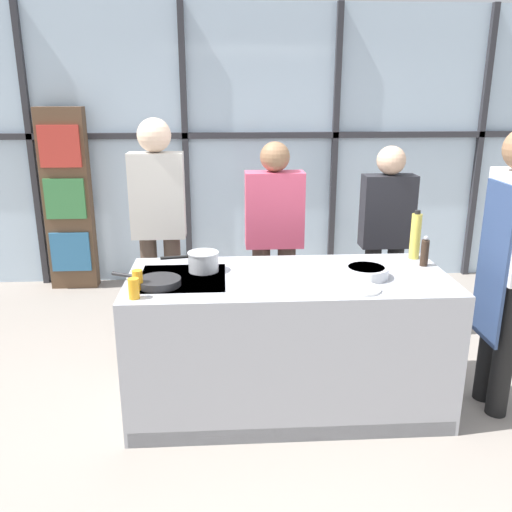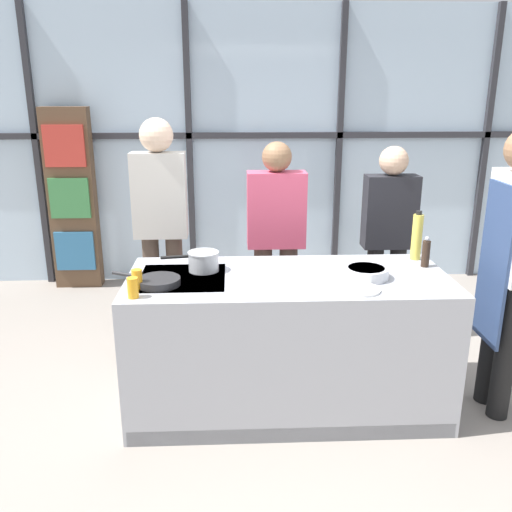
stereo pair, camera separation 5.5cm
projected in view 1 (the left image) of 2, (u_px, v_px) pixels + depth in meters
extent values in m
plane|color=gray|center=(286.00, 403.00, 3.59)|extent=(18.00, 18.00, 0.00)
cube|color=silver|center=(260.00, 149.00, 5.60)|extent=(6.40, 0.04, 2.80)
cube|color=#2D2D33|center=(261.00, 135.00, 5.51)|extent=(6.40, 0.06, 0.06)
cube|color=#2D2D33|center=(31.00, 151.00, 5.41)|extent=(0.06, 0.06, 2.80)
cube|color=#2D2D33|center=(186.00, 150.00, 5.50)|extent=(0.06, 0.06, 2.80)
cube|color=#2D2D33|center=(335.00, 149.00, 5.59)|extent=(0.06, 0.06, 2.80)
cube|color=#2D2D33|center=(479.00, 148.00, 5.68)|extent=(0.06, 0.06, 2.80)
cube|color=brown|center=(68.00, 201.00, 5.45)|extent=(0.47, 0.16, 1.83)
cube|color=teal|center=(71.00, 252.00, 5.52)|extent=(0.39, 0.03, 0.40)
cube|color=#3D8447|center=(65.00, 199.00, 5.35)|extent=(0.39, 0.03, 0.40)
cube|color=red|center=(59.00, 146.00, 5.20)|extent=(0.39, 0.03, 0.40)
cube|color=#A8AAB2|center=(287.00, 342.00, 3.46)|extent=(1.98, 0.84, 0.89)
cube|color=black|center=(182.00, 279.00, 3.29)|extent=(0.52, 0.52, 0.01)
cube|color=black|center=(294.00, 433.00, 3.19)|extent=(1.94, 0.03, 0.10)
cylinder|color=#38383D|center=(160.00, 286.00, 3.17)|extent=(0.13, 0.13, 0.01)
cylinder|color=#38383D|center=(202.00, 285.00, 3.18)|extent=(0.13, 0.13, 0.01)
cylinder|color=#38383D|center=(164.00, 272.00, 3.40)|extent=(0.13, 0.13, 0.01)
cylinder|color=#38383D|center=(204.00, 271.00, 3.42)|extent=(0.13, 0.13, 0.01)
cylinder|color=black|center=(504.00, 350.00, 3.35)|extent=(0.13, 0.13, 0.90)
cylinder|color=black|center=(490.00, 337.00, 3.52)|extent=(0.13, 0.13, 0.90)
cube|color=navy|center=(493.00, 263.00, 3.27)|extent=(0.02, 0.34, 0.98)
cylinder|color=#47382D|center=(174.00, 291.00, 4.32)|extent=(0.13, 0.13, 0.90)
cylinder|color=#47382D|center=(151.00, 291.00, 4.31)|extent=(0.13, 0.13, 0.90)
cube|color=beige|center=(157.00, 196.00, 4.09)|extent=(0.41, 0.18, 0.65)
sphere|color=beige|center=(154.00, 135.00, 3.96)|extent=(0.25, 0.25, 0.25)
cylinder|color=#47382D|center=(286.00, 293.00, 4.39)|extent=(0.14, 0.14, 0.81)
cylinder|color=#47382D|center=(261.00, 294.00, 4.38)|extent=(0.14, 0.14, 0.81)
cube|color=#DB4C6B|center=(274.00, 210.00, 4.18)|extent=(0.45, 0.20, 0.58)
sphere|color=#8C6647|center=(275.00, 157.00, 4.06)|extent=(0.23, 0.23, 0.23)
cylinder|color=black|center=(393.00, 292.00, 4.44)|extent=(0.13, 0.13, 0.79)
cylinder|color=black|center=(371.00, 293.00, 4.43)|extent=(0.13, 0.13, 0.79)
cube|color=#232328|center=(388.00, 211.00, 4.24)|extent=(0.41, 0.18, 0.57)
sphere|color=#D8AD8C|center=(391.00, 160.00, 4.12)|extent=(0.22, 0.22, 0.22)
cylinder|color=#232326|center=(159.00, 282.00, 3.16)|extent=(0.25, 0.25, 0.04)
cylinder|color=#B26B2D|center=(159.00, 279.00, 3.15)|extent=(0.20, 0.20, 0.01)
cylinder|color=#232326|center=(127.00, 275.00, 3.24)|extent=(0.19, 0.11, 0.02)
cylinder|color=silver|center=(203.00, 262.00, 3.40)|extent=(0.19, 0.19, 0.12)
cylinder|color=silver|center=(203.00, 253.00, 3.38)|extent=(0.20, 0.20, 0.01)
cylinder|color=black|center=(174.00, 257.00, 3.35)|extent=(0.17, 0.05, 0.02)
cylinder|color=white|center=(361.00, 289.00, 3.09)|extent=(0.22, 0.22, 0.01)
cylinder|color=silver|center=(366.00, 272.00, 3.29)|extent=(0.27, 0.27, 0.07)
cylinder|color=#4C4C51|center=(366.00, 268.00, 3.29)|extent=(0.22, 0.22, 0.01)
cylinder|color=#E0CC4C|center=(415.00, 236.00, 3.63)|extent=(0.07, 0.07, 0.31)
cylinder|color=black|center=(418.00, 212.00, 3.58)|extent=(0.04, 0.04, 0.02)
cylinder|color=#332319|center=(425.00, 253.00, 3.49)|extent=(0.05, 0.05, 0.17)
sphere|color=#B2B2B7|center=(426.00, 238.00, 3.46)|extent=(0.03, 0.03, 0.03)
cylinder|color=orange|center=(134.00, 288.00, 2.95)|extent=(0.06, 0.06, 0.12)
cylinder|color=orange|center=(138.00, 280.00, 3.09)|extent=(0.06, 0.06, 0.12)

